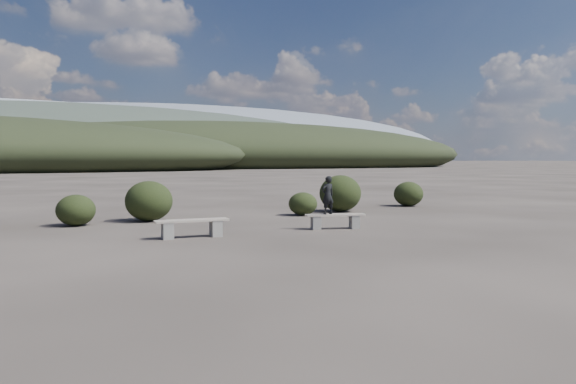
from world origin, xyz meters
name	(u,v)px	position (x,y,z in m)	size (l,w,h in m)	color
ground	(398,262)	(0.00, 0.00, 0.00)	(1200.00, 1200.00, 0.00)	#2A2521
bench_left	(192,227)	(-2.59, 4.63, 0.26)	(1.75, 0.40, 0.44)	slate
bench_right	(335,220)	(1.33, 4.68, 0.24)	(1.63, 0.70, 0.40)	slate
seated_person	(328,195)	(1.12, 4.73, 0.91)	(0.37, 0.24, 1.02)	black
shrub_a	(76,210)	(-4.93, 8.31, 0.44)	(1.07, 1.07, 0.88)	black
shrub_b	(149,201)	(-2.84, 8.69, 0.61)	(1.42, 1.42, 1.21)	black
shrub_c	(303,204)	(2.15, 8.34, 0.38)	(0.96, 0.96, 0.77)	black
shrub_d	(340,193)	(3.96, 9.01, 0.65)	(1.49, 1.49, 1.30)	black
shrub_e	(408,194)	(7.60, 9.92, 0.49)	(1.17, 1.17, 0.97)	black
mountain_ridges	(29,143)	(-7.48, 339.06, 10.84)	(500.00, 400.00, 56.00)	black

